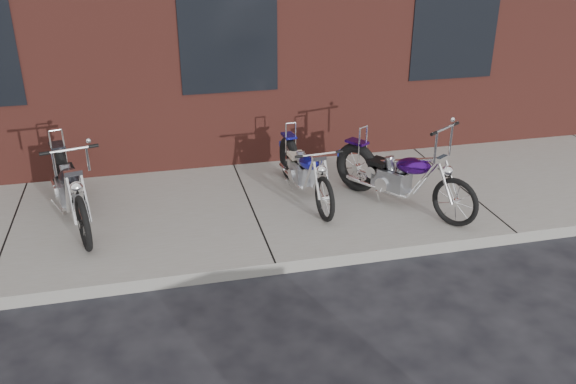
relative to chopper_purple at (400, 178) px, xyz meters
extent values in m
plane|color=black|center=(-1.89, -1.07, -0.54)|extent=(120.00, 120.00, 0.00)
cube|color=#9F9E98|center=(-1.89, 0.43, -0.47)|extent=(22.00, 3.00, 0.15)
torus|color=black|center=(-0.30, 0.47, -0.05)|extent=(0.49, 0.66, 0.69)
torus|color=black|center=(0.52, -0.81, -0.08)|extent=(0.40, 0.56, 0.63)
cube|color=#95989C|center=(0.03, -0.05, -0.06)|extent=(0.44, 0.47, 0.29)
ellipsoid|color=#380C6E|center=(0.18, -0.28, 0.22)|extent=(0.50, 0.58, 0.30)
cube|color=black|center=(-0.10, 0.16, 0.14)|extent=(0.34, 0.35, 0.06)
cylinder|color=white|center=(0.45, -0.71, 0.17)|extent=(0.18, 0.26, 0.52)
cylinder|color=white|center=(0.39, -0.61, 0.81)|extent=(0.46, 0.31, 0.03)
cylinder|color=white|center=(-0.26, 0.40, 0.32)|extent=(0.03, 0.03, 0.46)
cylinder|color=white|center=(0.02, 0.19, -0.18)|extent=(0.51, 0.76, 0.05)
torus|color=black|center=(-1.17, 1.08, -0.07)|extent=(0.18, 0.65, 0.64)
torus|color=black|center=(-1.06, -0.31, -0.10)|extent=(0.11, 0.58, 0.58)
cube|color=#95989C|center=(-1.13, 0.51, -0.08)|extent=(0.28, 0.38, 0.27)
ellipsoid|color=#1E20C7|center=(-1.11, 0.27, 0.18)|extent=(0.27, 0.51, 0.27)
cube|color=beige|center=(-1.15, 0.74, 0.10)|extent=(0.23, 0.27, 0.05)
cylinder|color=white|center=(-1.07, -0.20, 0.13)|extent=(0.06, 0.26, 0.48)
cylinder|color=white|center=(-1.07, -0.09, 0.42)|extent=(0.49, 0.07, 0.03)
cylinder|color=white|center=(-1.17, 1.01, 0.26)|extent=(0.02, 0.02, 0.43)
cylinder|color=white|center=(-1.04, 0.72, -0.20)|extent=(0.11, 0.80, 0.04)
torus|color=black|center=(-4.27, 1.15, -0.03)|extent=(0.31, 0.74, 0.73)
torus|color=black|center=(-3.90, -0.39, -0.07)|extent=(0.22, 0.65, 0.65)
cube|color=#95989C|center=(-4.12, 0.52, -0.04)|extent=(0.37, 0.46, 0.30)
ellipsoid|color=#22242B|center=(-4.05, 0.25, 0.25)|extent=(0.38, 0.60, 0.31)
cube|color=black|center=(-4.18, 0.78, 0.16)|extent=(0.30, 0.33, 0.06)
cylinder|color=white|center=(-3.93, -0.27, 0.20)|extent=(0.11, 0.29, 0.54)
cylinder|color=white|center=(-3.96, -0.14, 0.75)|extent=(0.55, 0.16, 0.03)
cylinder|color=white|center=(-4.25, 1.07, 0.35)|extent=(0.03, 0.03, 0.48)
cylinder|color=white|center=(-4.05, 0.76, -0.17)|extent=(0.26, 0.89, 0.05)
camera|label=1|loc=(-3.12, -6.74, 3.12)|focal=38.00mm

